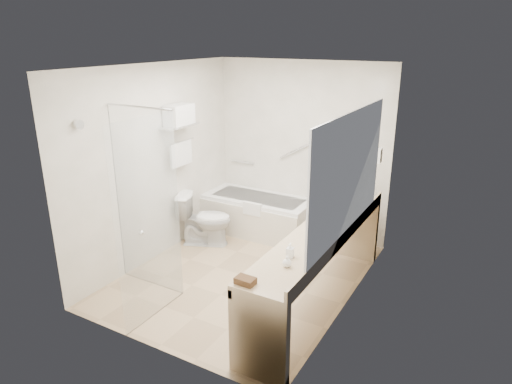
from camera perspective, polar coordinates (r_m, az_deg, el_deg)
The scene contains 25 objects.
floor at distance 5.73m, azimuth -1.51°, elevation -10.36°, with size 3.20×3.20×0.00m, color tan.
ceiling at distance 5.00m, azimuth -1.76°, elevation 15.45°, with size 2.60×3.20×0.10m, color white.
wall_back at distance 6.60m, azimuth 5.61°, elevation 5.27°, with size 2.60×0.10×2.50m, color silver.
wall_front at distance 4.03m, azimuth -13.49°, elevation -4.34°, with size 2.60×0.10×2.50m, color silver.
wall_left at distance 5.98m, azimuth -12.37°, elevation 3.46°, with size 0.10×3.20×2.50m, color silver.
wall_right at distance 4.72m, azimuth 12.01°, elevation -0.72°, with size 0.10×3.20×2.50m, color silver.
bathtub at distance 6.80m, azimuth 0.25°, elevation -2.83°, with size 1.60×0.73×0.59m.
grab_bar_short at distance 7.07m, azimuth -1.66°, elevation 3.77°, with size 0.03×0.03×0.40m, color silver.
grab_bar_long at distance 6.58m, azimuth 5.06°, elevation 5.26°, with size 0.03×0.03×0.60m, color silver.
shower_enclosure at distance 4.96m, azimuth -13.46°, elevation -2.14°, with size 0.96×0.91×2.11m.
towel_shelf at distance 6.05m, azimuth -9.56°, elevation 8.71°, with size 0.24×0.55×0.81m.
vanity_counter at distance 4.91m, azimuth 7.89°, elevation -7.41°, with size 0.55×2.70×0.95m.
sink at distance 5.17m, azimuth 9.97°, elevation -3.94°, with size 0.40×0.52×0.14m, color white.
faucet at distance 5.09m, azimuth 11.57°, elevation -3.09°, with size 0.03×0.03×0.14m, color silver.
mirror at distance 4.50m, azimuth 11.55°, elevation 2.33°, with size 0.02×2.00×1.20m, color #ADB2BA.
hairdryer_unit at distance 5.65m, azimuth 15.00°, elevation 4.43°, with size 0.08×0.10×0.18m, color silver.
toilet at distance 6.44m, azimuth -6.42°, elevation -3.43°, with size 0.42×0.74×0.73m, color white.
amenity_basket at distance 3.87m, azimuth -1.34°, elevation -11.02°, with size 0.17×0.11×0.06m, color #4C321B.
soap_bottle_a at distance 4.29m, azimuth 4.27°, elevation -7.74°, with size 0.06×0.14×0.07m, color silver.
soap_bottle_b at distance 4.12m, azimuth 3.89°, elevation -8.79°, with size 0.08×0.11×0.08m, color silver.
water_bottle_left at distance 5.65m, azimuth 10.39°, elevation -0.73°, with size 0.05×0.05×0.18m.
water_bottle_mid at distance 5.88m, azimuth 13.05°, elevation 0.05°, with size 0.07×0.07×0.21m.
water_bottle_right at distance 5.38m, azimuth 9.28°, elevation -1.47°, with size 0.07×0.07×0.22m.
drinking_glass_near at distance 5.73m, azimuth 9.95°, elevation -0.88°, with size 0.06×0.06×0.08m, color silver.
drinking_glass_far at distance 5.48m, azimuth 11.06°, elevation -1.81°, with size 0.07×0.07×0.09m, color silver.
Camera 1 is at (2.59, -4.26, 2.82)m, focal length 32.00 mm.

